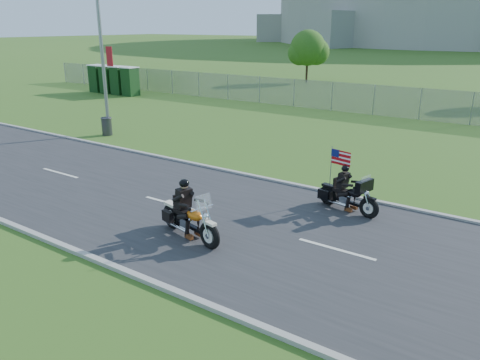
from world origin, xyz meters
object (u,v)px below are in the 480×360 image
Objects in this scene: trash_can at (107,127)px; porta_toilet_b at (119,81)px; porta_toilet_c at (108,80)px; streetlight at (103,27)px; porta_toilet_d at (97,79)px; motorcycle_lead at (189,220)px; motorcycle_follow at (348,196)px; porta_toilet_a at (130,82)px.

porta_toilet_b is at bearing 135.71° from trash_can.
streetlight is at bearing -40.06° from porta_toilet_c.
porta_toilet_b reaches higher than trash_can.
porta_toilet_d is at bearing 142.83° from streetlight.
motorcycle_lead is at bearing -38.23° from porta_toilet_b.
trash_can is (11.46, -11.18, -0.68)m from porta_toilet_b.
motorcycle_follow is (2.95, 4.41, -0.02)m from motorcycle_lead.
porta_toilet_d is (-1.40, 0.00, 0.00)m from porta_toilet_c.
porta_toilet_c is at bearing 180.00° from porta_toilet_a.
motorcycle_follow is 15.41m from trash_can.
streetlight is at bearing -43.35° from porta_toilet_b.
trash_can is (14.26, -11.18, -0.68)m from porta_toilet_d.
porta_toilet_c reaches higher than motorcycle_lead.
motorcycle_lead is at bearing -110.63° from motorcycle_follow.
porta_toilet_d is 32.32m from motorcycle_lead.
porta_toilet_c and porta_toilet_d have the same top height.
porta_toilet_b is (-1.40, 0.00, 0.00)m from porta_toilet_a.
streetlight is 5.18m from trash_can.
porta_toilet_a is at bearing 153.81° from motorcycle_lead.
porta_toilet_d is at bearing 180.00° from porta_toilet_b.
streetlight is at bearing -179.61° from motorcycle_follow.
porta_toilet_a is 1.00× the size of porta_toilet_b.
streetlight is at bearing -47.09° from porta_toilet_a.
motorcycle_lead is 2.68× the size of trash_can.
motorcycle_follow is at bearing -28.13° from porta_toilet_b.
motorcycle_follow is at bearing -29.44° from porta_toilet_a.
porta_toilet_c is 1.40m from porta_toilet_d.
porta_toilet_d is 0.91× the size of motorcycle_lead.
streetlight reaches higher than motorcycle_lead.
porta_toilet_b is 30.08m from motorcycle_lead.
streetlight is at bearing 161.07° from motorcycle_lead.
streetlight is 15.39m from porta_toilet_a.
motorcycle_lead is (23.62, -18.61, -0.60)m from porta_toilet_b.
porta_toilet_b and porta_toilet_c have the same top height.
porta_toilet_d is 1.02× the size of motorcycle_follow.
porta_toilet_c is (-12.82, 10.78, -4.49)m from streetlight.
porta_toilet_c is 31.19m from motorcycle_lead.
porta_toilet_d is 32.63m from motorcycle_follow.
motorcycle_follow reaches higher than motorcycle_lead.
porta_toilet_d reaches higher than motorcycle_follow.
porta_toilet_b is at bearing 0.00° from porta_toilet_d.
streetlight reaches higher than motorcycle_follow.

